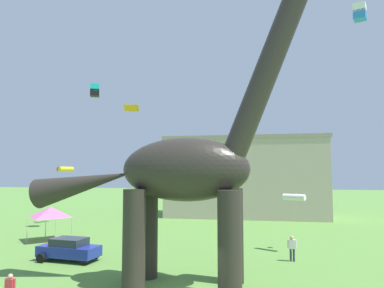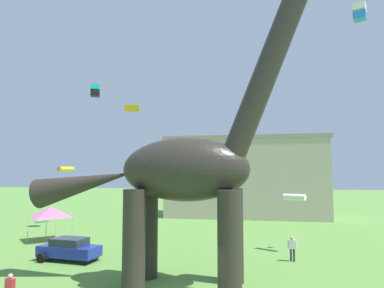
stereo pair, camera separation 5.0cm
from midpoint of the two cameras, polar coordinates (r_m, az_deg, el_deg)
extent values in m
cylinder|color=#2D2823|center=(20.22, 6.64, -14.63)|extent=(1.21, 1.21, 5.21)
cylinder|color=#2D2823|center=(17.96, 6.13, -15.88)|extent=(1.21, 1.21, 5.21)
cylinder|color=#2D2823|center=(21.15, -7.41, -14.19)|extent=(1.21, 1.21, 5.21)
cylinder|color=#2D2823|center=(19.00, -9.62, -15.23)|extent=(1.21, 1.21, 5.21)
ellipsoid|color=#2D2823|center=(19.12, -1.20, -4.21)|extent=(7.13, 3.07, 3.51)
cylinder|color=#2D2823|center=(19.63, 12.50, 12.55)|extent=(5.12, 1.32, 10.15)
cone|color=#2D2823|center=(21.16, -17.37, -6.23)|extent=(6.26, 1.75, 2.97)
cube|color=navy|center=(26.57, -19.68, -16.26)|extent=(4.39, 2.28, 0.72)
cube|color=#232B35|center=(26.45, -19.64, -14.94)|extent=(2.44, 1.83, 0.52)
cylinder|color=black|center=(26.71, -15.68, -17.09)|extent=(0.64, 0.29, 0.62)
cylinder|color=black|center=(25.15, -17.55, -17.82)|extent=(0.64, 0.29, 0.62)
cylinder|color=black|center=(28.17, -21.60, -16.28)|extent=(0.64, 0.29, 0.62)
cylinder|color=black|center=(26.70, -23.72, -16.87)|extent=(0.64, 0.29, 0.62)
cylinder|color=#2D3347|center=(25.96, 15.91, -17.18)|extent=(0.14, 0.14, 0.86)
cylinder|color=#2D3347|center=(25.98, 16.39, -17.16)|extent=(0.14, 0.14, 0.86)
cube|color=silver|center=(25.82, 16.11, -15.58)|extent=(0.46, 0.29, 0.61)
sphere|color=tan|center=(25.74, 16.09, -14.63)|extent=(0.27, 0.27, 0.27)
cylinder|color=silver|center=(25.79, 15.50, -15.54)|extent=(0.11, 0.11, 0.58)
cylinder|color=silver|center=(25.84, 16.72, -15.49)|extent=(0.11, 0.11, 0.58)
cube|color=#D1333D|center=(18.97, -27.87, -19.80)|extent=(0.39, 0.24, 0.51)
sphere|color=tan|center=(18.88, -27.83, -18.72)|extent=(0.23, 0.23, 0.23)
cylinder|color=#D1333D|center=(19.10, -28.43, -19.59)|extent=(0.10, 0.10, 0.49)
cylinder|color=#D1333D|center=(18.83, -27.30, -19.86)|extent=(0.10, 0.10, 0.49)
cylinder|color=#B2B2B7|center=(35.00, -19.24, -12.80)|extent=(0.06, 0.06, 2.10)
cylinder|color=#B2B2B7|center=(32.70, -21.65, -13.31)|extent=(0.06, 0.06, 2.10)
cylinder|color=#B2B2B7|center=(36.39, -23.03, -12.37)|extent=(0.06, 0.06, 2.10)
cylinder|color=#B2B2B7|center=(34.18, -25.58, -12.80)|extent=(0.06, 0.06, 2.10)
pyramid|color=pink|center=(34.35, -22.29, -10.35)|extent=(3.15, 3.15, 0.90)
cylinder|color=white|center=(28.41, 16.42, -8.40)|extent=(1.76, 1.29, 0.49)
cone|color=#287AE5|center=(29.29, 17.18, -8.27)|extent=(0.63, 0.66, 0.51)
cylinder|color=yellow|center=(45.15, -20.10, -3.89)|extent=(1.15, 2.05, 0.55)
cone|color=red|center=(45.98, -20.99, -3.87)|extent=(0.71, 0.65, 0.58)
cube|color=orange|center=(29.80, -10.00, 5.87)|extent=(1.39, 1.09, 0.44)
cube|color=white|center=(17.58, 25.83, 19.44)|extent=(0.64, 0.64, 0.39)
cube|color=#287AE5|center=(17.46, 25.87, 18.52)|extent=(0.64, 0.64, 0.39)
cube|color=#19B2B7|center=(39.94, -15.76, 8.91)|extent=(1.23, 1.23, 0.75)
cube|color=black|center=(39.81, -15.78, 8.09)|extent=(1.23, 1.23, 0.75)
cube|color=#B7A893|center=(50.02, 8.68, -5.65)|extent=(21.77, 8.62, 10.63)
cube|color=gray|center=(50.25, 8.60, 0.71)|extent=(22.20, 8.79, 0.50)
camera|label=1|loc=(0.03, -90.07, 0.01)|focal=32.34mm
camera|label=2|loc=(0.03, 89.93, -0.01)|focal=32.34mm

